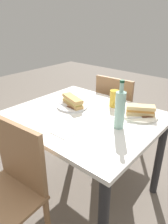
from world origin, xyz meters
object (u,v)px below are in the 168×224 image
at_px(chair_near, 117,111).
at_px(water_bottle, 120,109).
at_px(chair_far, 9,189).
at_px(baguette_sandwich_far, 140,110).
at_px(knife_far, 142,117).
at_px(baguette_sandwich_near, 73,101).
at_px(plate_near, 73,106).
at_px(knife_near, 67,106).
at_px(plate_far, 140,115).
at_px(dining_table, 84,128).
at_px(beer_glass, 114,99).

distance_m(chair_near, water_bottle, 0.83).
relative_size(chair_far, baguette_sandwich_far, 4.28).
relative_size(knife_far, water_bottle, 0.44).
bearing_deg(baguette_sandwich_near, plate_near, 180.00).
bearing_deg(knife_near, baguette_sandwich_far, -153.91).
bearing_deg(baguette_sandwich_far, knife_far, 132.46).
xyz_separation_m(chair_near, baguette_sandwich_near, (0.06, 0.59, 0.28)).
bearing_deg(chair_far, knife_far, -113.44).
relative_size(plate_near, water_bottle, 0.78).
xyz_separation_m(plate_near, baguette_sandwich_far, (-0.48, -0.19, 0.04)).
distance_m(chair_far, water_bottle, 0.79).
height_order(plate_near, baguette_sandwich_far, baguette_sandwich_far).
distance_m(chair_near, plate_far, 0.63).
relative_size(dining_table, knife_near, 5.81).
distance_m(plate_far, knife_far, 0.05).
relative_size(plate_near, knife_far, 1.77).
relative_size(chair_near, plate_far, 3.55).
bearing_deg(chair_near, chair_far, 94.28).
distance_m(dining_table, water_bottle, 0.38).
distance_m(dining_table, knife_near, 0.21).
bearing_deg(plate_near, dining_table, 162.48).
distance_m(chair_far, plate_near, 0.75).
distance_m(knife_near, beer_glass, 0.37).
bearing_deg(chair_far, knife_near, -75.79).
bearing_deg(chair_near, baguette_sandwich_far, 136.41).
xyz_separation_m(chair_far, plate_far, (-0.33, -0.88, 0.24)).
distance_m(chair_far, knife_near, 0.70).
distance_m(dining_table, chair_near, 0.66).
bearing_deg(knife_far, beer_glass, -14.10).
bearing_deg(baguette_sandwich_far, plate_far, 180.00).
distance_m(baguette_sandwich_far, beer_glass, 0.24).
bearing_deg(water_bottle, baguette_sandwich_far, -96.86).
xyz_separation_m(knife_far, beer_glass, (0.28, -0.07, 0.05)).
xyz_separation_m(chair_near, knife_near, (0.07, 0.64, 0.25)).
bearing_deg(baguette_sandwich_near, chair_near, -95.73).
distance_m(plate_near, plate_far, 0.52).
height_order(plate_far, beer_glass, beer_glass).
relative_size(chair_far, knife_far, 6.30).
bearing_deg(dining_table, baguette_sandwich_far, -143.57).
bearing_deg(water_bottle, plate_near, -6.65).
distance_m(plate_near, knife_near, 0.05).
xyz_separation_m(knife_near, beer_glass, (-0.25, -0.27, 0.05)).
height_order(chair_far, plate_near, chair_far).
bearing_deg(knife_far, chair_near, -43.92).
bearing_deg(knife_far, baguette_sandwich_near, 15.84).
bearing_deg(knife_near, chair_far, 104.21).
distance_m(baguette_sandwich_near, water_bottle, 0.46).
bearing_deg(beer_glass, chair_far, 84.54).
bearing_deg(baguette_sandwich_far, chair_near, -43.59).
bearing_deg(dining_table, chair_far, 89.45).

